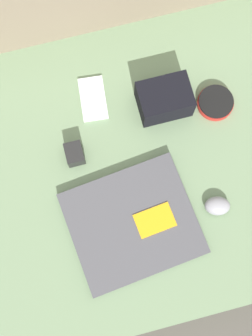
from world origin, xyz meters
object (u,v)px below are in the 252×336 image
laptop (133,223)px  phone_silver (93,99)px  charger_brick (75,154)px  speaker_puck (216,103)px  computer_mouse (217,206)px  camera_pouch (164,99)px

laptop → phone_silver: bearing=86.5°
phone_silver → charger_brick: bearing=-114.7°
speaker_puck → phone_silver: speaker_puck is taller
computer_mouse → camera_pouch: bearing=116.2°
computer_mouse → charger_brick: size_ratio=1.35×
computer_mouse → charger_brick: bearing=160.5°
laptop → phone_silver: laptop is taller
computer_mouse → charger_brick: charger_brick is taller
laptop → computer_mouse: bearing=-9.3°
speaker_puck → charger_brick: (-0.37, -0.04, 0.01)m
camera_pouch → charger_brick: 0.26m
phone_silver → camera_pouch: size_ratio=0.94×
laptop → camera_pouch: 0.31m
computer_mouse → speaker_puck: 0.26m
speaker_puck → charger_brick: 0.38m
speaker_puck → phone_silver: bearing=163.1°
phone_silver → camera_pouch: (0.17, -0.06, 0.04)m
phone_silver → speaker_puck: bearing=-11.4°
speaker_puck → camera_pouch: 0.13m
computer_mouse → camera_pouch: (-0.05, 0.28, 0.02)m
laptop → charger_brick: 0.22m
computer_mouse → speaker_puck: computer_mouse is taller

